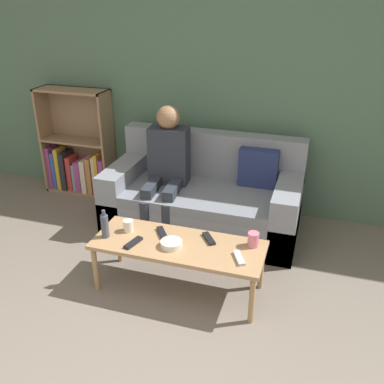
{
  "coord_description": "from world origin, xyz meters",
  "views": [
    {
      "loc": [
        0.86,
        -1.18,
        2.11
      ],
      "look_at": [
        -0.09,
        1.81,
        0.6
      ],
      "focal_mm": 40.0,
      "sensor_mm": 36.0,
      "label": 1
    }
  ],
  "objects_px": {
    "cup_far": "(253,239)",
    "tv_remote_0": "(162,233)",
    "tv_remote_3": "(239,258)",
    "couch": "(205,199)",
    "tv_remote_1": "(133,243)",
    "tv_remote_2": "(209,239)",
    "bookshelf": "(80,156)",
    "bottle": "(105,226)",
    "coffee_table": "(178,248)",
    "person_adult": "(167,160)",
    "snack_bowl": "(171,244)",
    "cup_near": "(128,226)"
  },
  "relations": [
    {
      "from": "cup_far",
      "to": "tv_remote_0",
      "type": "height_order",
      "value": "cup_far"
    },
    {
      "from": "tv_remote_3",
      "to": "couch",
      "type": "bearing_deg",
      "value": 90.91
    },
    {
      "from": "tv_remote_1",
      "to": "tv_remote_2",
      "type": "relative_size",
      "value": 1.06
    },
    {
      "from": "bookshelf",
      "to": "bottle",
      "type": "relative_size",
      "value": 5.1
    },
    {
      "from": "couch",
      "to": "cup_far",
      "type": "distance_m",
      "value": 1.07
    },
    {
      "from": "bookshelf",
      "to": "tv_remote_3",
      "type": "xyz_separation_m",
      "value": [
        2.11,
        -1.43,
        0.01
      ]
    },
    {
      "from": "cup_far",
      "to": "tv_remote_2",
      "type": "distance_m",
      "value": 0.33
    },
    {
      "from": "tv_remote_0",
      "to": "bottle",
      "type": "bearing_deg",
      "value": 168.83
    },
    {
      "from": "bookshelf",
      "to": "tv_remote_1",
      "type": "relative_size",
      "value": 6.56
    },
    {
      "from": "bookshelf",
      "to": "tv_remote_3",
      "type": "relative_size",
      "value": 6.68
    },
    {
      "from": "tv_remote_3",
      "to": "coffee_table",
      "type": "bearing_deg",
      "value": 145.39
    },
    {
      "from": "person_adult",
      "to": "tv_remote_0",
      "type": "distance_m",
      "value": 0.9
    },
    {
      "from": "tv_remote_2",
      "to": "snack_bowl",
      "type": "relative_size",
      "value": 1.03
    },
    {
      "from": "tv_remote_1",
      "to": "tv_remote_3",
      "type": "bearing_deg",
      "value": 17.68
    },
    {
      "from": "tv_remote_0",
      "to": "snack_bowl",
      "type": "relative_size",
      "value": 1.04
    },
    {
      "from": "couch",
      "to": "cup_far",
      "type": "relative_size",
      "value": 16.36
    },
    {
      "from": "couch",
      "to": "cup_near",
      "type": "bearing_deg",
      "value": -110.1
    },
    {
      "from": "cup_near",
      "to": "cup_far",
      "type": "distance_m",
      "value": 0.96
    },
    {
      "from": "tv_remote_0",
      "to": "tv_remote_3",
      "type": "bearing_deg",
      "value": -48.06
    },
    {
      "from": "tv_remote_2",
      "to": "tv_remote_3",
      "type": "relative_size",
      "value": 0.96
    },
    {
      "from": "tv_remote_0",
      "to": "tv_remote_2",
      "type": "height_order",
      "value": "same"
    },
    {
      "from": "couch",
      "to": "tv_remote_2",
      "type": "height_order",
      "value": "couch"
    },
    {
      "from": "person_adult",
      "to": "tv_remote_1",
      "type": "relative_size",
      "value": 6.61
    },
    {
      "from": "tv_remote_2",
      "to": "bottle",
      "type": "bearing_deg",
      "value": 158.71
    },
    {
      "from": "cup_near",
      "to": "bottle",
      "type": "bearing_deg",
      "value": -134.1
    },
    {
      "from": "cup_far",
      "to": "tv_remote_3",
      "type": "relative_size",
      "value": 0.63
    },
    {
      "from": "person_adult",
      "to": "tv_remote_0",
      "type": "bearing_deg",
      "value": -76.65
    },
    {
      "from": "bookshelf",
      "to": "couch",
      "type": "bearing_deg",
      "value": -13.43
    },
    {
      "from": "bookshelf",
      "to": "tv_remote_1",
      "type": "bearing_deg",
      "value": -47.93
    },
    {
      "from": "tv_remote_3",
      "to": "tv_remote_1",
      "type": "bearing_deg",
      "value": 156.54
    },
    {
      "from": "bottle",
      "to": "cup_near",
      "type": "bearing_deg",
      "value": 45.9
    },
    {
      "from": "cup_near",
      "to": "cup_far",
      "type": "height_order",
      "value": "cup_far"
    },
    {
      "from": "tv_remote_0",
      "to": "snack_bowl",
      "type": "xyz_separation_m",
      "value": [
        0.13,
        -0.14,
        0.01
      ]
    },
    {
      "from": "tv_remote_0",
      "to": "tv_remote_1",
      "type": "height_order",
      "value": "same"
    },
    {
      "from": "person_adult",
      "to": "cup_near",
      "type": "xyz_separation_m",
      "value": [
        -0.0,
        -0.86,
        -0.22
      ]
    },
    {
      "from": "couch",
      "to": "coffee_table",
      "type": "relative_size",
      "value": 1.4
    },
    {
      "from": "tv_remote_2",
      "to": "bottle",
      "type": "height_order",
      "value": "bottle"
    },
    {
      "from": "snack_bowl",
      "to": "tv_remote_1",
      "type": "bearing_deg",
      "value": -169.11
    },
    {
      "from": "couch",
      "to": "tv_remote_2",
      "type": "bearing_deg",
      "value": -72.27
    },
    {
      "from": "tv_remote_3",
      "to": "snack_bowl",
      "type": "distance_m",
      "value": 0.5
    },
    {
      "from": "coffee_table",
      "to": "tv_remote_2",
      "type": "bearing_deg",
      "value": 29.69
    },
    {
      "from": "snack_bowl",
      "to": "cup_near",
      "type": "bearing_deg",
      "value": 164.69
    },
    {
      "from": "couch",
      "to": "tv_remote_3",
      "type": "distance_m",
      "value": 1.2
    },
    {
      "from": "tv_remote_0",
      "to": "couch",
      "type": "bearing_deg",
      "value": 50.54
    },
    {
      "from": "cup_far",
      "to": "cup_near",
      "type": "bearing_deg",
      "value": -175.31
    },
    {
      "from": "bottle",
      "to": "tv_remote_1",
      "type": "bearing_deg",
      "value": -7.13
    },
    {
      "from": "bookshelf",
      "to": "tv_remote_0",
      "type": "xyz_separation_m",
      "value": [
        1.48,
        -1.28,
        0.01
      ]
    },
    {
      "from": "couch",
      "to": "tv_remote_3",
      "type": "bearing_deg",
      "value": -62.65
    },
    {
      "from": "tv_remote_2",
      "to": "person_adult",
      "type": "bearing_deg",
      "value": 92.38
    },
    {
      "from": "bookshelf",
      "to": "tv_remote_0",
      "type": "height_order",
      "value": "bookshelf"
    }
  ]
}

